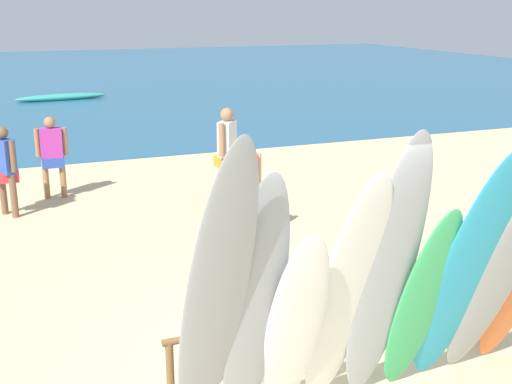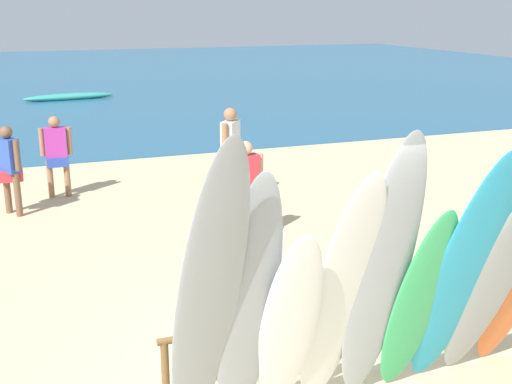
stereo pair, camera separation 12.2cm
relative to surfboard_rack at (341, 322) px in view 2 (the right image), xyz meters
The scene contains 16 objects.
ground 14.01m from the surfboard_rack, 90.00° to the left, with size 60.00×60.00×0.00m, color #D3BC8C.
ocean_water 30.03m from the surfboard_rack, 90.00° to the left, with size 60.00×40.00×0.02m, color #235B7F.
surfboard_rack is the anchor object (origin of this frame).
surfboard_grey_0 1.84m from the surfboard_rack, 154.36° to the right, with size 0.50×0.07×2.90m, color #999EA3.
surfboard_grey_1 1.45m from the surfboard_rack, 151.87° to the right, with size 0.48×0.07×2.51m, color #999EA3.
surfboard_white_2 1.06m from the surfboard_rack, 143.54° to the right, with size 0.49×0.08×2.03m, color white.
surfboard_white_3 0.90m from the surfboard_rack, 120.17° to the right, with size 0.56×0.06×2.45m, color white.
surfboard_grey_4 0.96m from the surfboard_rack, 90.26° to the right, with size 0.52×0.08×2.72m, color #999EA3.
surfboard_green_5 0.81m from the surfboard_rack, 55.55° to the right, with size 0.49×0.08×2.04m, color #38B266.
surfboard_teal_6 1.21m from the surfboard_rack, 42.91° to the right, with size 0.57×0.08×2.62m, color #289EC6.
surfboard_grey_7 1.40m from the surfboard_rack, 29.11° to the right, with size 0.55×0.08×2.27m, color #999EA3.
beachgoer_by_water 3.99m from the surfboard_rack, 83.53° to the left, with size 0.58×0.25×1.55m.
beachgoer_strolling 7.66m from the surfboard_rack, 105.58° to the left, with size 0.58×0.24×1.53m.
beachgoer_photographing 6.05m from the surfboard_rack, 81.67° to the left, with size 0.45×0.53×1.73m.
beachgoer_near_rack 7.15m from the surfboard_rack, 113.78° to the left, with size 0.40×0.51×1.54m.
distant_boat 20.83m from the surfboard_rack, 92.01° to the left, with size 3.42×0.87×0.27m.
Camera 2 is at (-2.70, -4.92, 3.47)m, focal length 45.57 mm.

